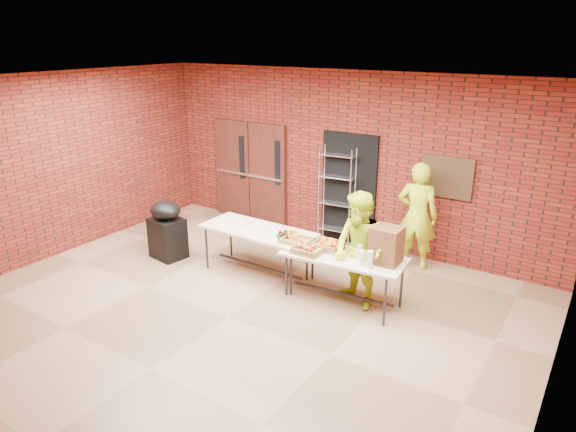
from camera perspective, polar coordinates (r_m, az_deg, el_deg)
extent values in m
cube|color=brown|center=(7.46, -6.68, -11.22)|extent=(8.00, 7.00, 0.04)
cube|color=silver|center=(6.44, -7.84, 14.40)|extent=(8.00, 7.00, 0.04)
cube|color=maroon|center=(9.61, 6.52, 6.33)|extent=(8.00, 0.04, 3.20)
cube|color=maroon|center=(9.79, -25.54, 4.78)|extent=(0.04, 7.00, 3.20)
cube|color=maroon|center=(5.32, 28.37, -7.18)|extent=(0.04, 7.00, 3.20)
cube|color=#441B13|center=(11.10, -6.09, 5.21)|extent=(0.88, 0.08, 2.10)
cube|color=#441B13|center=(10.56, -2.29, 4.57)|extent=(0.88, 0.08, 2.10)
cube|color=black|center=(10.82, -5.16, 6.50)|extent=(0.12, 0.02, 0.90)
cube|color=black|center=(10.29, -1.20, 5.90)|extent=(0.12, 0.02, 0.90)
cube|color=silver|center=(10.79, -4.42, 4.57)|extent=(1.70, 0.04, 0.05)
cube|color=black|center=(9.66, 6.76, 3.00)|extent=(1.10, 0.06, 2.10)
cube|color=#382516|center=(8.89, 17.27, 4.15)|extent=(0.85, 0.04, 0.70)
cube|color=#BCAE8F|center=(8.35, -3.36, -1.63)|extent=(1.93, 0.82, 0.04)
cube|color=#28292D|center=(8.60, -3.27, -5.60)|extent=(1.70, 0.06, 0.03)
cylinder|color=#28292D|center=(9.22, -6.38, -2.25)|extent=(0.04, 0.04, 0.75)
cylinder|color=#28292D|center=(8.31, 2.76, -4.67)|extent=(0.04, 0.04, 0.75)
cylinder|color=#28292D|center=(8.78, -9.03, -3.53)|extent=(0.04, 0.04, 0.75)
cylinder|color=#28292D|center=(7.82, 0.35, -6.28)|extent=(0.04, 0.04, 0.75)
cube|color=#BCAE8F|center=(7.53, 6.19, -4.54)|extent=(1.86, 0.92, 0.04)
cube|color=#28292D|center=(7.79, 6.03, -8.57)|extent=(1.60, 0.19, 0.03)
cylinder|color=#28292D|center=(8.27, 2.13, -4.94)|extent=(0.04, 0.04, 0.70)
cylinder|color=#28292D|center=(7.66, 12.50, -7.56)|extent=(0.04, 0.04, 0.70)
cylinder|color=#28292D|center=(7.82, -0.18, -6.47)|extent=(0.04, 0.04, 0.70)
cylinder|color=#28292D|center=(7.16, 10.71, -9.45)|extent=(0.04, 0.04, 0.70)
cube|color=olive|center=(7.83, 0.98, -3.02)|extent=(0.45, 0.35, 0.07)
cube|color=olive|center=(7.72, 4.48, -3.42)|extent=(0.43, 0.33, 0.07)
cube|color=olive|center=(7.55, 2.20, -3.94)|extent=(0.41, 0.32, 0.06)
cylinder|color=#134A17|center=(8.02, 0.03, -2.28)|extent=(0.38, 0.38, 0.01)
cube|color=silver|center=(8.53, -5.18, -0.85)|extent=(0.17, 0.11, 0.06)
cube|color=#532F1C|center=(7.29, 10.88, -3.20)|extent=(0.40, 0.36, 0.53)
cylinder|color=silver|center=(7.21, 8.15, -4.61)|extent=(0.07, 0.07, 0.22)
cylinder|color=silver|center=(7.13, 9.08, -4.81)|extent=(0.08, 0.08, 0.25)
cylinder|color=silver|center=(7.37, 7.97, -4.04)|extent=(0.08, 0.08, 0.23)
cube|color=black|center=(9.36, -13.22, -2.40)|extent=(0.64, 0.55, 0.73)
ellipsoid|color=black|center=(9.18, -13.46, 0.61)|extent=(0.63, 0.56, 0.31)
imported|color=#B6D818|center=(8.81, 14.15, 0.00)|extent=(0.72, 0.52, 1.84)
imported|color=#B6D818|center=(7.40, 7.94, -3.86)|extent=(1.02, 0.92, 1.72)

